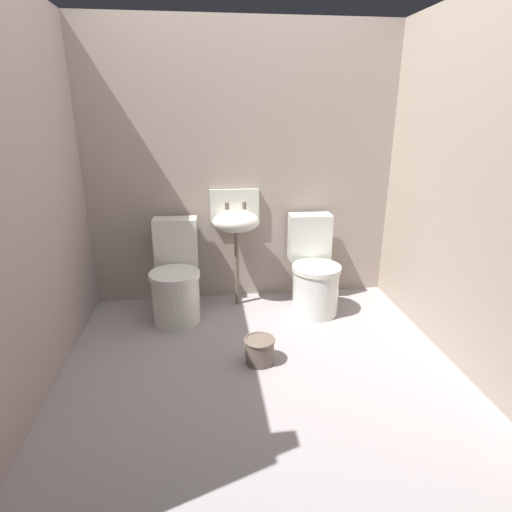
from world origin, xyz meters
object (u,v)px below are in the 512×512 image
object	(u,v)px
toilet_left	(176,280)
toilet_right	(314,273)
sink	(236,220)
bucket	(260,350)

from	to	relation	value
toilet_left	toilet_right	world-z (taller)	same
toilet_left	sink	bearing A→B (deg)	-158.41
toilet_left	bucket	size ratio (longest dim) A/B	3.68
sink	bucket	world-z (taller)	sink
toilet_right	bucket	xyz separation A→B (m)	(-0.56, -0.77, -0.23)
sink	bucket	xyz separation A→B (m)	(0.08, -0.96, -0.66)
toilet_right	sink	world-z (taller)	sink
toilet_right	bucket	size ratio (longest dim) A/B	3.68
sink	toilet_left	bearing A→B (deg)	-159.78
toilet_right	bucket	distance (m)	0.98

